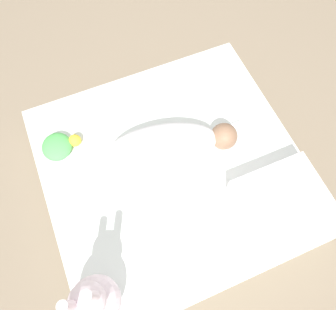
{
  "coord_description": "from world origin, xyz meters",
  "views": [
    {
      "loc": [
        -0.23,
        -0.5,
        1.48
      ],
      "look_at": [
        -0.01,
        0.04,
        0.21
      ],
      "focal_mm": 35.0,
      "sensor_mm": 36.0,
      "label": 1
    }
  ],
  "objects_px": {
    "pillow": "(283,204)",
    "turtle_plush": "(59,146)",
    "bunny_plush": "(93,301)",
    "swaddled_baby": "(169,145)"
  },
  "relations": [
    {
      "from": "pillow",
      "to": "turtle_plush",
      "type": "relative_size",
      "value": 1.95
    },
    {
      "from": "bunny_plush",
      "to": "turtle_plush",
      "type": "xyz_separation_m",
      "value": [
        0.03,
        0.67,
        -0.1
      ]
    },
    {
      "from": "swaddled_baby",
      "to": "pillow",
      "type": "xyz_separation_m",
      "value": [
        0.32,
        -0.41,
        -0.02
      ]
    },
    {
      "from": "pillow",
      "to": "turtle_plush",
      "type": "height_order",
      "value": "pillow"
    },
    {
      "from": "swaddled_baby",
      "to": "pillow",
      "type": "height_order",
      "value": "swaddled_baby"
    },
    {
      "from": "swaddled_baby",
      "to": "pillow",
      "type": "bearing_deg",
      "value": -39.3
    },
    {
      "from": "swaddled_baby",
      "to": "turtle_plush",
      "type": "xyz_separation_m",
      "value": [
        -0.44,
        0.2,
        -0.05
      ]
    },
    {
      "from": "turtle_plush",
      "to": "pillow",
      "type": "bearing_deg",
      "value": -38.73
    },
    {
      "from": "swaddled_baby",
      "to": "pillow",
      "type": "relative_size",
      "value": 1.69
    },
    {
      "from": "turtle_plush",
      "to": "bunny_plush",
      "type": "bearing_deg",
      "value": -92.65
    }
  ]
}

